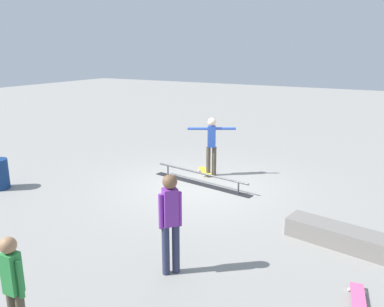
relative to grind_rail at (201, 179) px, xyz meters
The scene contains 8 objects.
ground_plane 0.23m from the grind_rail, 101.35° to the left, with size 60.00×60.00×0.00m, color gray.
grind_rail is the anchor object (origin of this frame).
skate_ledge 4.30m from the grind_rail, 155.66° to the left, with size 1.97×0.55×0.37m, color gray.
skater_main 1.20m from the grind_rail, 83.10° to the right, with size 1.25×0.75×1.73m.
skateboard_main 0.98m from the grind_rail, 69.30° to the right, with size 0.70×0.72×0.09m.
bystander_purple_shirt 4.53m from the grind_rail, 111.56° to the left, with size 0.32×0.34×1.73m.
bystander_green_shirt 6.55m from the grind_rail, 97.41° to the left, with size 0.34×0.20×1.49m.
loose_skateboard_pink 5.68m from the grind_rail, 142.11° to the left, with size 0.36×0.82×0.09m.
Camera 1 is at (-4.73, 8.85, 3.63)m, focal length 36.43 mm.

